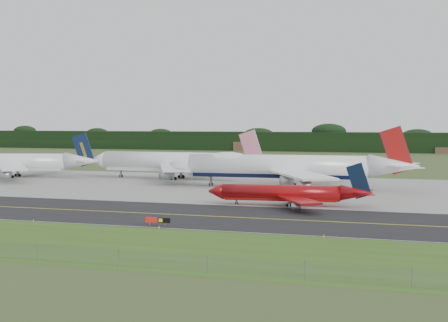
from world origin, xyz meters
TOP-DOWN VIEW (x-y plane):
  - ground at (0.00, 0.00)m, footprint 600.00×600.00m
  - grass_verge at (0.00, -35.00)m, footprint 400.00×30.00m
  - taxiway at (0.00, -4.00)m, footprint 400.00×32.00m
  - apron at (0.00, 51.00)m, footprint 400.00×78.00m
  - taxiway_centreline at (0.00, -4.00)m, footprint 400.00×0.40m
  - taxiway_edge_line at (0.00, -19.50)m, footprint 400.00×0.25m
  - perimeter_fence at (0.00, -48.00)m, footprint 320.00×0.10m
  - horizon_treeline at (0.00, 273.76)m, footprint 700.00×25.00m
  - jet_ba_747 at (8.19, 51.32)m, footprint 69.82×57.79m
  - jet_red_737 at (16.11, 15.69)m, footprint 36.30×29.44m
  - jet_navy_gold at (-85.23, 58.57)m, footprint 57.16×48.83m
  - jet_star_tail at (-30.76, 68.06)m, footprint 61.10×51.30m
  - taxiway_sign at (-1.23, -18.00)m, footprint 4.69×0.21m
  - edge_marker_left at (-24.97, -20.50)m, footprint 0.16×0.16m
  - edge_marker_center at (0.06, -20.50)m, footprint 0.16×0.16m
  - edge_marker_right at (28.52, -20.50)m, footprint 0.16×0.16m

SIDE VIEW (x-z plane):
  - ground at x=0.00m, z-range 0.00..0.00m
  - grass_verge at x=0.00m, z-range 0.00..0.01m
  - apron at x=0.00m, z-range 0.00..0.01m
  - taxiway at x=0.00m, z-range 0.00..0.02m
  - taxiway_centreline at x=0.00m, z-range 0.03..0.03m
  - taxiway_edge_line at x=0.00m, z-range 0.03..0.03m
  - edge_marker_left at x=-24.97m, z-range 0.00..0.50m
  - edge_marker_center at x=0.06m, z-range 0.00..0.50m
  - edge_marker_right at x=28.52m, z-range 0.00..0.50m
  - perimeter_fence at x=0.00m, z-range -158.90..161.10m
  - taxiway_sign at x=-1.23m, z-range 0.32..1.88m
  - jet_red_737 at x=16.11m, z-range -2.19..7.61m
  - jet_navy_gold at x=-85.23m, z-range -2.56..12.35m
  - jet_star_tail at x=-30.76m, z-range -2.69..13.47m
  - horizon_treeline at x=0.00m, z-range -0.53..11.47m
  - jet_ba_747 at x=8.19m, z-range -2.80..14.75m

